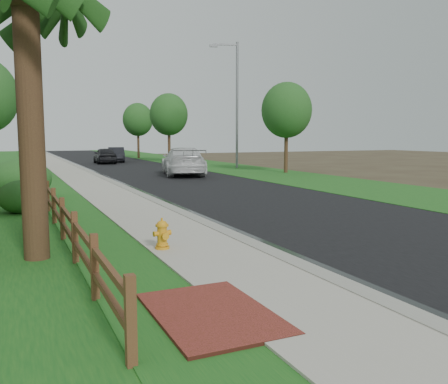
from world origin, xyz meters
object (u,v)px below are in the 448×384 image
fire_hydrant (162,235)px  streetlight (235,98)px  dark_car_mid (105,155)px  white_suv (183,161)px  ranch_fence (58,210)px

fire_hydrant → streetlight: bearing=60.9°
dark_car_mid → white_suv: bearing=101.6°
ranch_fence → dark_car_mid: bearing=77.4°
fire_hydrant → white_suv: size_ratio=0.11×
white_suv → streetlight: 8.91m
fire_hydrant → white_suv: bearing=69.2°
ranch_fence → dark_car_mid: dark_car_mid is taller
white_suv → streetlight: size_ratio=0.64×
ranch_fence → fire_hydrant: 3.89m
streetlight → fire_hydrant: bearing=-119.1°
ranch_fence → fire_hydrant: size_ratio=24.25×
dark_car_mid → streetlight: bearing=130.5°
white_suv → dark_car_mid: (-2.27, 15.53, -0.16)m
ranch_fence → dark_car_mid: (7.13, 31.84, 0.16)m
ranch_fence → fire_hydrant: ranch_fence is taller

